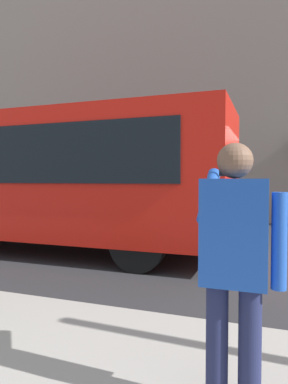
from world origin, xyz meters
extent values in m
plane|color=#2B2B2D|center=(0.00, 0.00, 0.00)|extent=(60.00, 60.00, 0.00)
cube|color=gray|center=(0.00, -6.80, 6.00)|extent=(28.00, 0.80, 12.00)
cube|color=red|center=(4.68, 0.39, 1.70)|extent=(9.00, 2.50, 2.60)
cylinder|color=black|center=(1.68, -0.71, 0.50)|extent=(1.00, 0.28, 1.00)
cylinder|color=black|center=(1.68, 1.49, 0.50)|extent=(1.00, 0.28, 1.00)
cylinder|color=#1E2347|center=(-0.37, 4.92, 0.56)|extent=(0.14, 0.14, 0.82)
cylinder|color=#1E2347|center=(-0.17, 4.92, 0.56)|extent=(0.14, 0.14, 0.82)
cube|color=#1E4CAD|center=(-0.27, 4.92, 1.30)|extent=(0.40, 0.24, 0.66)
sphere|color=brown|center=(-0.27, 4.92, 1.74)|extent=(0.22, 0.22, 0.22)
cylinder|color=#1E4CAD|center=(-0.53, 4.92, 1.26)|extent=(0.09, 0.09, 0.58)
cylinder|color=#1E4CAD|center=(-0.09, 4.76, 1.52)|extent=(0.09, 0.48, 0.37)
cube|color=black|center=(-0.17, 4.62, 1.72)|extent=(0.07, 0.01, 0.14)
camera|label=1|loc=(-0.48, 7.12, 1.63)|focal=32.59mm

